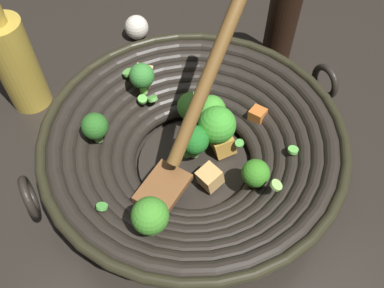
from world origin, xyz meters
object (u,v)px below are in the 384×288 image
(cooking_oil_bottle, at_px, (15,62))
(garlic_bulb, at_px, (137,27))
(wok, at_px, (193,143))
(soy_sauce_bottle, at_px, (282,23))

(cooking_oil_bottle, relative_size, garlic_bulb, 4.61)
(wok, relative_size, garlic_bulb, 9.17)
(wok, xyz_separation_m, soy_sauce_bottle, (0.08, 0.26, 0.03))
(soy_sauce_bottle, bearing_deg, wok, -107.59)
(soy_sauce_bottle, distance_m, garlic_bulb, 0.27)
(cooking_oil_bottle, xyz_separation_m, garlic_bulb, (0.11, 0.20, -0.06))
(soy_sauce_bottle, bearing_deg, garlic_bulb, -179.90)
(cooking_oil_bottle, distance_m, garlic_bulb, 0.24)
(wok, relative_size, cooking_oil_bottle, 1.99)
(wok, distance_m, soy_sauce_bottle, 0.27)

